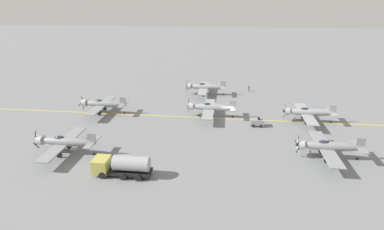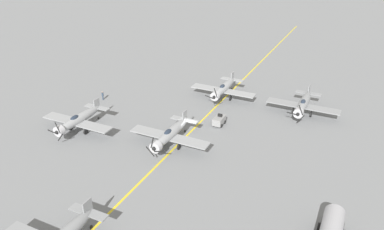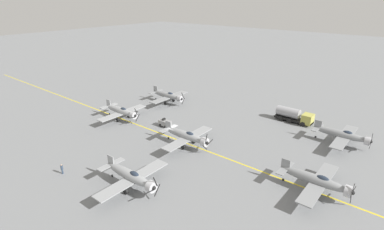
{
  "view_description": "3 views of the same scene",
  "coord_description": "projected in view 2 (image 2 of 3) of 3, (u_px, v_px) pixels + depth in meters",
  "views": [
    {
      "loc": [
        -56.79,
        0.64,
        23.1
      ],
      "look_at": [
        -6.66,
        6.47,
        3.12
      ],
      "focal_mm": 28.0,
      "sensor_mm": 36.0,
      "label": 1
    },
    {
      "loc": [
        -22.24,
        43.99,
        28.09
      ],
      "look_at": [
        -0.83,
        -0.29,
        3.64
      ],
      "focal_mm": 35.0,
      "sensor_mm": 36.0,
      "label": 2
    },
    {
      "loc": [
        37.99,
        34.87,
        25.51
      ],
      "look_at": [
        -4.83,
        0.22,
        3.52
      ],
      "focal_mm": 28.0,
      "sensor_mm": 36.0,
      "label": 3
    }
  ],
  "objects": [
    {
      "name": "tow_tractor",
      "position": [
        219.0,
        120.0,
        59.64
      ],
      "size": [
        1.57,
        2.6,
        1.79
      ],
      "color": "gray",
      "rests_on": "ground"
    },
    {
      "name": "airplane_mid_center",
      "position": [
        170.0,
        134.0,
        53.21
      ],
      "size": [
        12.0,
        9.98,
        3.76
      ],
      "rotation": [
        0.0,
        0.0,
        -0.02
      ],
      "color": "gray",
      "rests_on": "ground"
    },
    {
      "name": "airplane_near_center",
      "position": [
        224.0,
        88.0,
        68.42
      ],
      "size": [
        12.0,
        9.98,
        3.72
      ],
      "rotation": [
        0.0,
        0.0,
        0.16
      ],
      "color": "#979A9C",
      "rests_on": "ground"
    },
    {
      "name": "ground_plane",
      "position": [
        186.0,
        136.0,
        56.64
      ],
      "size": [
        400.0,
        400.0,
        0.0
      ],
      "primitive_type": "plane",
      "color": "slate"
    },
    {
      "name": "airplane_mid_right",
      "position": [
        78.0,
        120.0,
        57.17
      ],
      "size": [
        12.0,
        9.98,
        3.7
      ],
      "rotation": [
        0.0,
        0.0,
        0.3
      ],
      "color": "#929497",
      "rests_on": "ground"
    },
    {
      "name": "taxiway_stripe",
      "position": [
        186.0,
        136.0,
        56.63
      ],
      "size": [
        0.3,
        160.0,
        0.01
      ],
      "primitive_type": "cube",
      "color": "yellow",
      "rests_on": "ground"
    },
    {
      "name": "ground_crew_walking",
      "position": [
        103.0,
        95.0,
        68.37
      ],
      "size": [
        0.36,
        0.36,
        1.64
      ],
      "color": "#334256",
      "rests_on": "ground"
    },
    {
      "name": "airplane_near_left",
      "position": [
        303.0,
        104.0,
        62.42
      ],
      "size": [
        12.0,
        9.98,
        3.66
      ],
      "rotation": [
        0.0,
        0.0,
        -0.18
      ],
      "color": "gray",
      "rests_on": "ground"
    }
  ]
}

